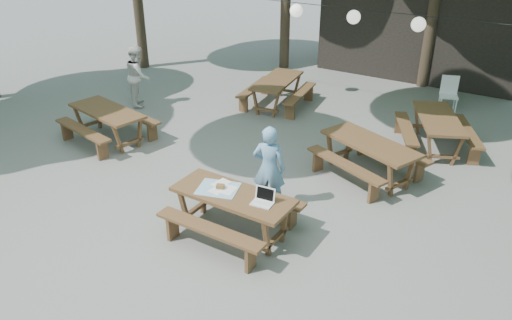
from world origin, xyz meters
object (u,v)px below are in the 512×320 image
object	(u,v)px
main_picnic_table	(233,213)
second_person	(138,76)
picnic_table_nw	(109,124)
woman	(269,168)
plastic_chair	(448,101)

from	to	relation	value
main_picnic_table	second_person	world-z (taller)	second_person
picnic_table_nw	woman	world-z (taller)	woman
second_person	picnic_table_nw	bearing A→B (deg)	164.70
second_person	plastic_chair	bearing A→B (deg)	-102.73
plastic_chair	woman	bearing A→B (deg)	-121.77
main_picnic_table	second_person	xyz separation A→B (m)	(-5.55, 3.64, 0.42)
main_picnic_table	second_person	distance (m)	6.65
picnic_table_nw	plastic_chair	distance (m)	8.65
main_picnic_table	plastic_chair	size ratio (longest dim) A/B	2.22
picnic_table_nw	second_person	bearing A→B (deg)	127.12
picnic_table_nw	second_person	xyz separation A→B (m)	(-1.04, 2.11, 0.42)
second_person	woman	bearing A→B (deg)	-156.79
main_picnic_table	woman	size ratio (longest dim) A/B	1.27
picnic_table_nw	second_person	world-z (taller)	second_person
woman	second_person	distance (m)	6.23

